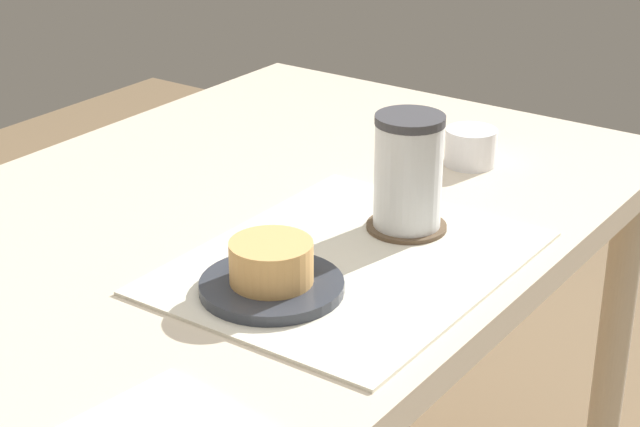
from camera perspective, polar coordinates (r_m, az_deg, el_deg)
dining_table at (r=1.27m, az=-6.81°, el=-4.58°), size 1.30×0.74×0.72m
placemat at (r=1.17m, az=1.60°, el=-2.61°), size 0.40×0.32×0.00m
pastry_plate at (r=1.10m, az=-2.59°, el=-3.90°), size 0.15×0.15×0.01m
pastry at (r=1.09m, az=-2.62°, el=-2.60°), size 0.09×0.09×0.04m
coffee_coaster at (r=1.25m, az=4.63°, el=-0.68°), size 0.09×0.09×0.00m
coffee_mug at (r=1.22m, az=4.79°, el=2.30°), size 0.11×0.08×0.13m
sugar_bowl at (r=1.45m, az=8.05°, el=3.54°), size 0.07×0.07×0.05m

